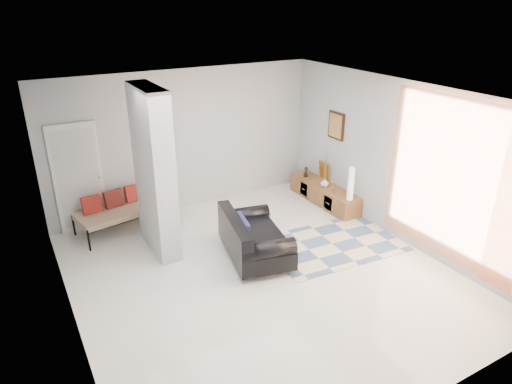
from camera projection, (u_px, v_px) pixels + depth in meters
floor at (261, 274)px, 7.20m from camera, size 6.00×6.00×0.00m
ceiling at (262, 97)px, 6.09m from camera, size 6.00×6.00×0.00m
wall_back at (186, 141)px, 9.04m from camera, size 6.00×0.00×6.00m
wall_front at (424, 304)px, 4.25m from camera, size 6.00×0.00×6.00m
wall_left at (62, 239)px, 5.39m from camera, size 0.00×6.00×6.00m
wall_right at (399, 162)px, 7.89m from camera, size 0.00×6.00×6.00m
partition_column at (154, 172)px, 7.42m from camera, size 0.35×1.20×2.80m
hallway_door at (78, 178)px, 8.20m from camera, size 0.85×0.06×2.04m
curtain at (452, 182)px, 6.92m from camera, size 0.00×2.55×2.55m
wall_art at (336, 126)px, 9.14m from camera, size 0.04×0.45×0.55m
media_console at (324, 194)px, 9.62m from camera, size 0.45×1.89×0.80m
loveseat at (252, 238)px, 7.53m from camera, size 1.20×1.69×0.76m
daybed at (124, 208)px, 8.48m from camera, size 1.89×1.06×0.77m
area_rug at (332, 244)px, 8.07m from camera, size 2.45×1.73×0.01m
cylinder_lamp at (351, 184)px, 8.75m from camera, size 0.12×0.12×0.65m
bronze_figurine at (306, 172)px, 9.95m from camera, size 0.11×0.11×0.22m
vase at (325, 183)px, 9.43m from camera, size 0.19×0.19×0.18m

